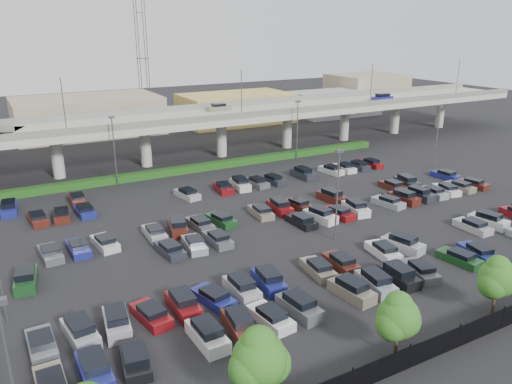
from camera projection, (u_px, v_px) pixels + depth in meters
The scene contains 9 objects.
ground at pixel (295, 217), 62.04m from camera, with size 280.00×280.00×0.00m, color black.
overpass at pixel (194, 121), 86.29m from camera, with size 150.00×13.00×15.80m.
hedge at pixel (212, 166), 82.60m from camera, with size 66.00×1.60×1.10m, color #153F12.
fence at pixel (494, 322), 38.51m from camera, with size 70.00×0.10×2.00m.
tree_row at pixel (489, 282), 39.24m from camera, with size 65.07×3.66×5.94m.
parked_cars at pixel (306, 228), 57.17m from camera, with size 63.01×41.63×1.67m.
light_poles at pixel (259, 169), 59.82m from camera, with size 66.90×48.38×10.30m.
distant_buildings at pixel (196, 109), 117.80m from camera, with size 138.00×24.00×9.00m.
comm_tower at pixel (142, 56), 120.29m from camera, with size 2.40×2.40×30.00m.
Camera 1 is at (-32.28, -48.22, 22.70)m, focal length 35.00 mm.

